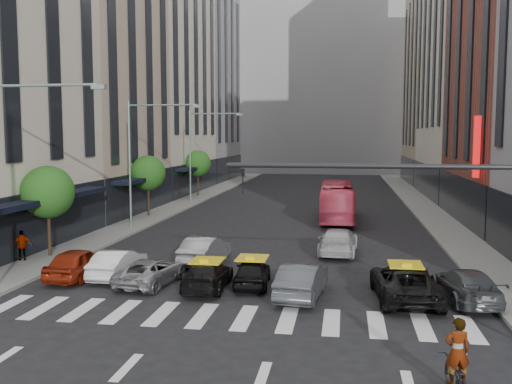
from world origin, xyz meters
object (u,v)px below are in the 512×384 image
at_px(streetlamp_mid, 142,147).
at_px(motorcycle, 456,376).
at_px(taxi_left, 208,275).
at_px(taxi_center, 252,272).
at_px(bus, 337,201).
at_px(car_white_front, 118,264).
at_px(pedestrian_far, 22,245).
at_px(streetlamp_near, 12,155).
at_px(car_red, 78,263).
at_px(streetlamp_far, 199,144).

relative_size(streetlamp_mid, motorcycle, 4.97).
bearing_deg(taxi_left, taxi_center, -160.00).
bearing_deg(taxi_center, bus, -103.22).
bearing_deg(car_white_front, pedestrian_far, -17.40).
bearing_deg(taxi_center, pedestrian_far, -15.77).
xyz_separation_m(car_white_front, taxi_center, (6.56, -0.57, -0.04)).
distance_m(taxi_center, bus, 21.01).
xyz_separation_m(taxi_left, motorcycle, (8.86, -8.98, -0.15)).
relative_size(streetlamp_near, car_white_front, 2.19).
xyz_separation_m(taxi_left, taxi_center, (1.87, 0.74, 0.01)).
height_order(streetlamp_mid, motorcycle, streetlamp_mid).
bearing_deg(streetlamp_near, taxi_left, 8.08).
relative_size(car_red, motorcycle, 2.37).
xyz_separation_m(motorcycle, pedestrian_far, (-19.76, 12.42, 0.48)).
height_order(streetlamp_mid, taxi_center, streetlamp_mid).
relative_size(car_white_front, taxi_left, 0.95).
xyz_separation_m(streetlamp_far, pedestrian_far, (-2.56, -27.38, -4.95)).
xyz_separation_m(taxi_center, motorcycle, (6.99, -9.72, -0.16)).
bearing_deg(bus, car_white_front, 62.38).
height_order(taxi_left, bus, bus).
relative_size(taxi_left, taxi_center, 1.16).
bearing_deg(pedestrian_far, taxi_center, 138.54).
relative_size(streetlamp_mid, car_white_front, 2.19).
distance_m(car_red, taxi_left, 6.58).
distance_m(taxi_left, pedestrian_far, 11.43).
height_order(taxi_left, taxi_center, taxi_center).
xyz_separation_m(streetlamp_far, car_red, (1.82, -29.94, -5.17)).
bearing_deg(taxi_center, car_red, -4.77).
distance_m(streetlamp_far, motorcycle, 43.69).
relative_size(car_red, taxi_center, 1.16).
height_order(streetlamp_mid, car_white_front, streetlamp_mid).
relative_size(streetlamp_near, taxi_left, 2.09).
bearing_deg(streetlamp_far, car_white_front, -82.94).
height_order(streetlamp_near, bus, streetlamp_near).
bearing_deg(taxi_left, car_red, -9.26).
distance_m(motorcycle, pedestrian_far, 23.34).
bearing_deg(motorcycle, taxi_center, -62.90).
bearing_deg(taxi_left, pedestrian_far, -19.10).
bearing_deg(bus, car_red, 58.88).
relative_size(motorcycle, pedestrian_far, 1.13).
bearing_deg(streetlamp_far, streetlamp_near, -90.00).
bearing_deg(streetlamp_near, streetlamp_mid, 90.00).
height_order(streetlamp_far, taxi_left, streetlamp_far).
bearing_deg(taxi_center, streetlamp_near, 6.84).
bearing_deg(taxi_center, motorcycle, 121.90).
bearing_deg(car_red, streetlamp_mid, -82.35).
bearing_deg(pedestrian_far, streetlamp_far, -124.87).
distance_m(streetlamp_far, taxi_center, 32.20).
bearing_deg(car_red, taxi_center, 179.26).
bearing_deg(pedestrian_far, streetlamp_mid, -132.20).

